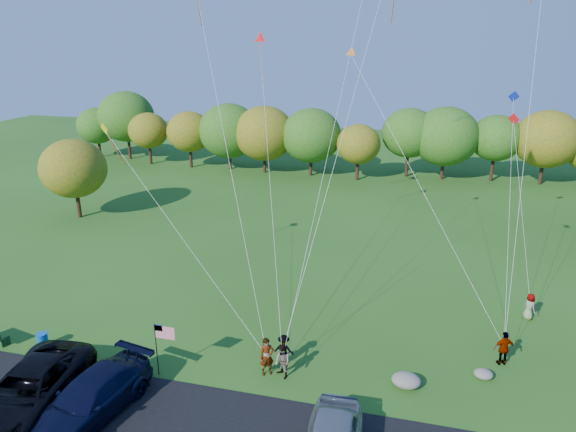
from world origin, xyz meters
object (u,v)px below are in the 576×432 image
Objects in this scene: flyer_a at (267,357)px; minivan_dark at (29,390)px; trash_barrel at (43,341)px; flyer_d at (504,348)px; flyer_c at (284,350)px; minivan_navy at (91,397)px; flyer_b at (282,362)px; flyer_e at (529,306)px.

minivan_dark is at bearing 174.10° from flyer_a.
flyer_d is at bearing 10.71° from trash_barrel.
flyer_c is at bearing -5.35° from flyer_d.
minivan_dark is 3.71× the size of flyer_d.
minivan_dark is at bearing 31.80° from flyer_c.
flyer_b is (7.07, 4.47, -0.08)m from minivan_navy.
flyer_d reaches higher than flyer_b.
flyer_e is at bearing 75.30° from flyer_b.
flyer_e is (12.89, 8.46, -0.18)m from flyer_a.
flyer_a is at bearing -143.44° from flyer_b.
flyer_c is at bearing 25.22° from minivan_dark.
flyer_d is 1.15× the size of flyer_e.
flyer_e is (2.00, 4.92, -0.12)m from flyer_d.
flyer_c is (9.63, 5.79, -0.20)m from minivan_dark.
flyer_b is 0.94× the size of flyer_d.
minivan_navy is at bearing -107.45° from flyer_b.
flyer_b is (9.85, 4.74, -0.14)m from minivan_dark.
flyer_b is at bearing 0.38° from flyer_d.
minivan_dark is 1.11× the size of minivan_navy.
flyer_b is 2.05× the size of trash_barrel.
flyer_a reaches higher than flyer_d.
flyer_b reaches higher than flyer_e.
flyer_b is 14.82m from flyer_e.
minivan_navy is at bearing 91.12° from flyer_e.
flyer_a is at bearing 61.81° from flyer_c.
flyer_b is 1.08× the size of flyer_c.
flyer_c is at bearing 141.66° from flyer_b.
trash_barrel is (-24.66, -9.20, -0.37)m from flyer_e.
minivan_dark is 3.47× the size of flyer_a.
flyer_a is 1.23× the size of flyer_e.
flyer_a is 15.42m from flyer_e.
flyer_e is (12.12, 8.51, -0.06)m from flyer_b.
minivan_dark is at bearing 3.47° from flyer_d.
flyer_d is at bearing -15.65° from flyer_a.
minivan_dark is 10.93m from flyer_b.
minivan_navy is (2.78, 0.27, -0.06)m from minivan_dark.
flyer_d is 2.18× the size of trash_barrel.
flyer_a is 1.14× the size of flyer_b.
flyer_e is at bearing 25.31° from minivan_dark.
flyer_b is at bearing -37.36° from flyer_a.
minivan_dark is 3.94× the size of flyer_b.
flyer_a is 2.33× the size of trash_barrel.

